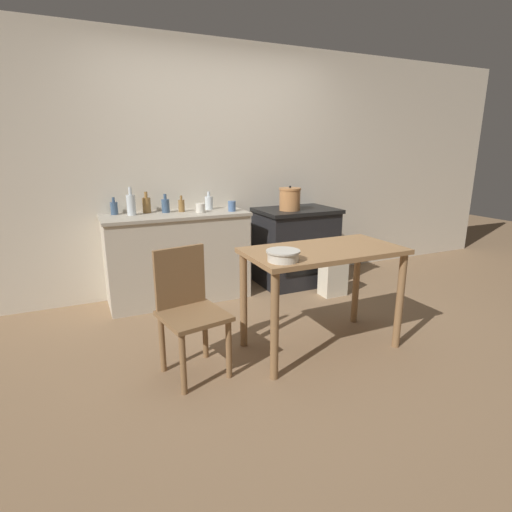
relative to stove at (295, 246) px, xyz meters
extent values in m
plane|color=#896B4C|center=(-0.80, -1.25, -0.43)|extent=(14.00, 14.00, 0.00)
cube|color=beige|center=(-0.80, 0.34, 0.85)|extent=(8.00, 0.07, 2.55)
cube|color=beige|center=(-1.33, 0.05, 0.00)|extent=(1.37, 0.51, 0.85)
cube|color=#A9A08F|center=(-1.33, 0.05, 0.44)|extent=(1.40, 0.54, 0.03)
cube|color=black|center=(0.00, 0.00, -0.02)|extent=(0.81, 0.60, 0.81)
cube|color=black|center=(0.00, 0.00, 0.41)|extent=(0.85, 0.64, 0.04)
cube|color=black|center=(0.00, -0.30, -0.07)|extent=(0.57, 0.01, 0.34)
cube|color=#997047|center=(-0.59, -1.41, 0.34)|extent=(1.16, 0.61, 0.03)
cylinder|color=olive|center=(-1.12, -1.67, -0.05)|extent=(0.06, 0.06, 0.75)
cylinder|color=olive|center=(-0.06, -1.67, -0.05)|extent=(0.06, 0.06, 0.75)
cylinder|color=olive|center=(-1.12, -1.15, -0.05)|extent=(0.06, 0.06, 0.75)
cylinder|color=olive|center=(-0.06, -1.15, -0.05)|extent=(0.06, 0.06, 0.75)
cube|color=olive|center=(-1.58, -1.40, 0.00)|extent=(0.47, 0.47, 0.03)
cube|color=olive|center=(-1.62, -1.21, 0.22)|extent=(0.36, 0.09, 0.41)
cylinder|color=olive|center=(-1.72, -1.59, -0.22)|extent=(0.04, 0.04, 0.41)
cylinder|color=olive|center=(-1.39, -1.53, -0.22)|extent=(0.04, 0.04, 0.41)
cylinder|color=olive|center=(-1.78, -1.26, -0.22)|extent=(0.04, 0.04, 0.41)
cylinder|color=olive|center=(-1.45, -1.20, -0.22)|extent=(0.04, 0.04, 0.41)
cube|color=beige|center=(0.16, -0.51, -0.23)|extent=(0.26, 0.18, 0.39)
cylinder|color=#B77A47|center=(-0.13, -0.08, 0.53)|extent=(0.22, 0.22, 0.22)
cylinder|color=#B77A47|center=(-0.13, -0.08, 0.65)|extent=(0.23, 0.23, 0.02)
sphere|color=black|center=(-0.13, -0.08, 0.67)|extent=(0.02, 0.02, 0.02)
cylinder|color=silver|center=(-1.02, -1.58, 0.39)|extent=(0.20, 0.20, 0.07)
cylinder|color=beige|center=(-1.02, -1.58, 0.42)|extent=(0.22, 0.22, 0.01)
cylinder|color=#3D5675|center=(-1.87, 0.23, 0.51)|extent=(0.07, 0.07, 0.12)
cylinder|color=#3D5675|center=(-1.87, 0.23, 0.59)|extent=(0.03, 0.03, 0.05)
cylinder|color=silver|center=(-1.73, 0.13, 0.55)|extent=(0.08, 0.08, 0.19)
cylinder|color=silver|center=(-1.73, 0.13, 0.68)|extent=(0.03, 0.03, 0.07)
cylinder|color=olive|center=(-1.24, 0.14, 0.51)|extent=(0.06, 0.06, 0.12)
cylinder|color=olive|center=(-1.24, 0.14, 0.59)|extent=(0.02, 0.02, 0.05)
cylinder|color=olive|center=(-1.57, 0.21, 0.53)|extent=(0.08, 0.08, 0.15)
cylinder|color=olive|center=(-1.57, 0.21, 0.63)|extent=(0.03, 0.03, 0.06)
cylinder|color=silver|center=(-0.94, 0.18, 0.52)|extent=(0.08, 0.08, 0.13)
cylinder|color=silver|center=(-0.94, 0.18, 0.61)|extent=(0.03, 0.03, 0.05)
cylinder|color=#3D5675|center=(-1.40, 0.15, 0.52)|extent=(0.08, 0.08, 0.13)
cylinder|color=#3D5675|center=(-1.40, 0.15, 0.61)|extent=(0.03, 0.03, 0.05)
cylinder|color=silver|center=(-1.09, 0.01, 0.50)|extent=(0.09, 0.09, 0.09)
cylinder|color=#4C6B99|center=(-0.77, -0.04, 0.50)|extent=(0.08, 0.08, 0.10)
camera|label=1|loc=(-2.23, -3.77, 1.06)|focal=28.00mm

